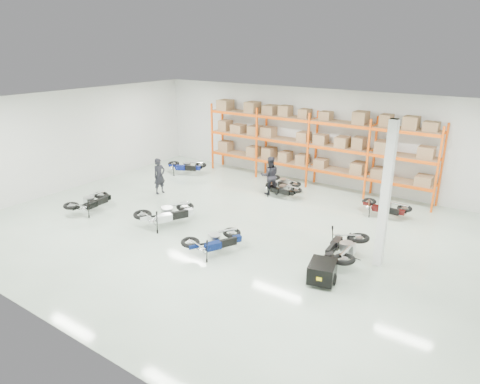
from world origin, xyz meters
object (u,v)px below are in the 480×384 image
Objects in this scene: trailer at (322,271)px; person_back at (270,176)px; moto_silver_left at (166,210)px; moto_back_d at (385,204)px; moto_touring_right at (344,243)px; moto_back_a at (186,164)px; moto_blue_centre at (214,237)px; moto_back_c at (281,187)px; person_left at (159,176)px; moto_black_far_left at (90,199)px; moto_back_b at (282,180)px.

person_back is at bearing 118.63° from trailer.
trailer is (6.48, -0.46, -0.24)m from moto_silver_left.
moto_silver_left is 1.21× the size of moto_back_d.
person_back reaches higher than trailer.
moto_back_a is (-10.34, 4.27, -0.06)m from moto_touring_right.
moto_blue_centre is 1.16× the size of moto_back_c.
moto_silver_left reaches higher than moto_touring_right.
person_left is at bearing -15.37° from moto_silver_left.
moto_back_d is (9.92, 6.27, -0.03)m from moto_black_far_left.
moto_back_c reaches higher than trailer.
moto_silver_left is 1.16× the size of person_back.
person_back is (1.33, 5.22, 0.25)m from moto_silver_left.
moto_back_a is at bearing -16.36° from moto_blue_centre.
moto_black_far_left is at bearing 26.38° from moto_blue_centre.
moto_touring_right is 1.22× the size of person_left.
person_left is (-9.29, 1.34, 0.21)m from moto_touring_right.
moto_back_b is (5.36, 0.58, -0.06)m from moto_back_a.
moto_touring_right is at bearing -87.82° from person_left.
moto_back_d is 9.72m from person_left.
moto_back_b is (-1.32, 6.72, -0.06)m from moto_blue_centre.
person_left is (-2.81, 2.47, 0.20)m from moto_silver_left.
person_back is at bearing -78.27° from moto_silver_left.
moto_back_c is at bearing -136.65° from moto_back_b.
moto_silver_left reaches higher than moto_black_far_left.
moto_back_a is 1.12× the size of moto_back_b.
moto_blue_centre is 1.04× the size of person_back.
moto_blue_centre reaches higher than moto_back_c.
person_back is at bearing -131.86° from moto_black_far_left.
person_back reaches higher than person_left.
moto_back_b reaches higher than moto_back_c.
trailer is at bearing -142.43° from moto_back_a.
moto_black_far_left is 1.13× the size of trailer.
moto_silver_left is 1.29× the size of trailer.
moto_blue_centre reaches higher than trailer.
trailer is 11.89m from moto_back_a.
moto_back_a is 1.10× the size of person_left.
moto_back_d is at bearing -112.25° from moto_back_a.
person_left reaches higher than moto_blue_centre.
moto_back_a is at bearing 89.30° from moto_back_d.
moto_black_far_left reaches higher than moto_back_b.
moto_blue_centre is at bearing 64.65° from person_back.
moto_back_d is (6.42, 5.51, -0.11)m from moto_silver_left.
person_back is at bearing 136.73° from moto_touring_right.
moto_black_far_left reaches higher than moto_back_d.
moto_touring_right is at bearing -172.20° from moto_black_far_left.
moto_blue_centre reaches higher than moto_back_a.
moto_back_c is at bearing 115.19° from trailer.
person_left is at bearing 123.55° from moto_back_c.
moto_silver_left is 6.17m from moto_back_b.
moto_back_c is 0.94× the size of moto_back_d.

